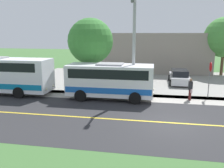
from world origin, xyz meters
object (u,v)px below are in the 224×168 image
(shuttle_bus_front, at_px, (110,79))
(commercial_building, at_px, (147,51))
(tree_curbside, at_px, (90,41))
(pedestrian_with_bags, at_px, (190,88))
(stop_sign, at_px, (210,74))
(parked_car_near, at_px, (179,77))
(street_light_pole, at_px, (134,46))

(shuttle_bus_front, bearing_deg, commercial_building, 172.13)
(tree_curbside, relative_size, commercial_building, 0.39)
(pedestrian_with_bags, relative_size, commercial_building, 0.10)
(stop_sign, height_order, commercial_building, commercial_building)
(tree_curbside, xyz_separation_m, commercial_building, (-14.00, 4.65, -1.82))
(parked_car_near, xyz_separation_m, commercial_building, (-10.13, -3.63, 1.86))
(parked_car_near, bearing_deg, pedestrian_with_bags, 2.02)
(street_light_pole, distance_m, parked_car_near, 8.39)
(street_light_pole, height_order, parked_car_near, street_light_pole)
(shuttle_bus_front, relative_size, street_light_pole, 0.91)
(pedestrian_with_bags, xyz_separation_m, tree_curbside, (-2.23, -8.49, 3.46))
(pedestrian_with_bags, bearing_deg, shuttle_bus_front, -84.09)
(shuttle_bus_front, relative_size, parked_car_near, 1.53)
(pedestrian_with_bags, height_order, tree_curbside, tree_curbside)
(shuttle_bus_front, distance_m, street_light_pole, 3.15)
(stop_sign, distance_m, tree_curbside, 10.40)
(stop_sign, xyz_separation_m, tree_curbside, (-1.30, -10.04, 2.40))
(street_light_pole, relative_size, parked_car_near, 1.68)
(tree_curbside, bearing_deg, commercial_building, 161.63)
(parked_car_near, relative_size, tree_curbside, 0.69)
(pedestrian_with_bags, relative_size, stop_sign, 0.59)
(parked_car_near, bearing_deg, commercial_building, -160.31)
(stop_sign, bearing_deg, pedestrian_with_bags, -59.06)
(pedestrian_with_bags, xyz_separation_m, commercial_building, (-16.23, -3.84, 1.64))
(tree_curbside, bearing_deg, parked_car_near, 115.04)
(stop_sign, relative_size, street_light_pole, 0.39)
(stop_sign, relative_size, commercial_building, 0.18)
(parked_car_near, bearing_deg, street_light_pole, -33.20)
(stop_sign, bearing_deg, tree_curbside, -97.38)
(shuttle_bus_front, distance_m, stop_sign, 7.89)
(parked_car_near, bearing_deg, shuttle_bus_front, -41.52)
(tree_curbside, bearing_deg, pedestrian_with_bags, 75.31)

